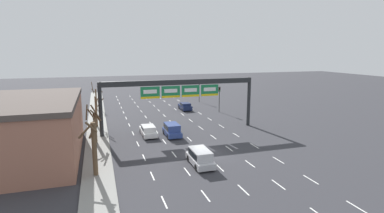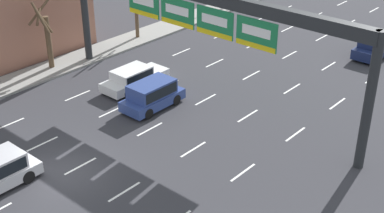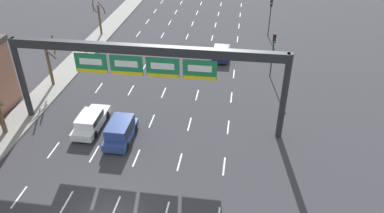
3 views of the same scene
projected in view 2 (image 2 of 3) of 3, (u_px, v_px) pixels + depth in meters
The scene contains 8 objects.
ground_plane at pixel (65, 175), 26.63m from camera, with size 220.00×220.00×0.00m, color #333338.
lane_dashes at pixel (230, 87), 35.64m from camera, with size 13.32×67.00×0.01m.
sign_gantry at pixel (199, 12), 30.75m from camera, with size 21.90×0.70×7.29m.
car_navy at pixel (374, 48), 39.97m from camera, with size 1.83×4.08×1.40m.
car_white at pixel (134, 77), 35.25m from camera, with size 1.82×4.81×1.39m.
suv_blue at pixel (152, 94), 32.60m from camera, with size 1.85×4.06×1.70m.
tree_bare_third at pixel (138, 6), 42.52m from camera, with size 1.31×1.87×5.27m.
tree_bare_furthest at pixel (46, 34), 37.10m from camera, with size 1.82×1.82×4.87m.
Camera 2 is at (19.26, -12.42, 15.36)m, focal length 50.00 mm.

